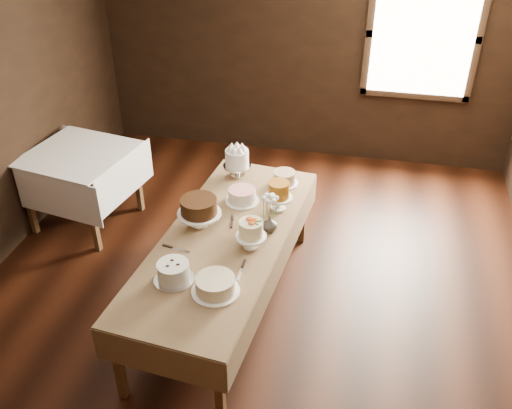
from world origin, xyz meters
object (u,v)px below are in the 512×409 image
object	(u,v)px
cake_meringue	(237,164)
cake_caramel	(279,197)
display_table	(225,242)
cake_server_d	(264,226)
cake_swirl	(173,272)
cake_flowers	(251,236)
cake_chocolate	(199,213)
cake_server_c	(233,217)
cake_cream	(215,285)
cake_lattice	(242,196)
cake_server_b	(240,274)
cake_speckled	(284,178)
cake_server_e	(181,250)
flower_vase	(270,224)
side_table	(79,161)

from	to	relation	value
cake_meringue	cake_caramel	bearing A→B (deg)	-44.81
display_table	cake_server_d	distance (m)	0.36
cake_swirl	cake_meringue	bearing A→B (deg)	86.80
cake_flowers	cake_swirl	size ratio (longest dim) A/B	0.88
cake_chocolate	cake_server_c	world-z (taller)	cake_chocolate
display_table	cake_server_c	world-z (taller)	cake_server_c
cake_server_c	cake_server_d	bearing A→B (deg)	-114.92
cake_cream	display_table	bearing A→B (deg)	99.49
cake_meringue	cake_cream	bearing A→B (deg)	-81.52
display_table	cake_lattice	bearing A→B (deg)	88.30
cake_chocolate	cake_server_d	world-z (taller)	cake_chocolate
cake_chocolate	cake_server_b	world-z (taller)	cake_chocolate
cake_meringue	cake_server_d	world-z (taller)	cake_meringue
cake_speckled	cake_swirl	size ratio (longest dim) A/B	0.86
display_table	cake_server_d	bearing A→B (deg)	37.07
cake_meringue	cake_swirl	size ratio (longest dim) A/B	1.02
cake_meringue	cake_server_d	bearing A→B (deg)	-61.43
cake_meringue	cake_speckled	world-z (taller)	cake_meringue
cake_caramel	cake_speckled	bearing A→B (deg)	92.97
cake_server_e	cake_server_b	bearing A→B (deg)	-8.13
cake_server_b	flower_vase	size ratio (longest dim) A/B	1.79
cake_meringue	cake_flowers	bearing A→B (deg)	-70.62
side_table	cake_lattice	size ratio (longest dim) A/B	3.28
cake_swirl	cake_server_b	bearing A→B (deg)	20.08
cake_lattice	cake_server_d	world-z (taller)	cake_lattice
cake_speckled	cake_server_d	xyz separation A→B (m)	(-0.05, -0.71, -0.05)
display_table	side_table	xyz separation A→B (m)	(-1.77, 0.96, 0.02)
cake_flowers	cake_server_c	bearing A→B (deg)	123.46
cake_caramel	display_table	bearing A→B (deg)	-125.49
cake_lattice	cake_flowers	xyz separation A→B (m)	(0.22, -0.63, 0.06)
cake_caramel	flower_vase	distance (m)	0.34
cake_cream	cake_server_b	distance (m)	0.26
cake_lattice	cake_chocolate	bearing A→B (deg)	-121.36
side_table	cake_meringue	distance (m)	1.65
cake_caramel	cake_flowers	bearing A→B (deg)	-101.08
cake_chocolate	cake_cream	xyz separation A→B (m)	(0.35, -0.76, -0.06)
flower_vase	cake_server_d	bearing A→B (deg)	136.92
cake_speckled	cake_server_b	distance (m)	1.35
cake_speckled	cake_chocolate	xyz separation A→B (m)	(-0.57, -0.81, 0.06)
cake_server_b	cake_server_c	world-z (taller)	same
side_table	cake_flowers	bearing A→B (deg)	-27.44
cake_server_c	cake_caramel	bearing A→B (deg)	-70.46
cake_speckled	cake_chocolate	bearing A→B (deg)	-125.31
cake_caramel	cake_server_c	bearing A→B (deg)	-149.83
cake_meringue	cake_lattice	xyz separation A→B (m)	(0.15, -0.43, -0.07)
cake_cream	cake_server_d	world-z (taller)	cake_cream
cake_lattice	cake_server_e	xyz separation A→B (m)	(-0.30, -0.79, -0.05)
display_table	cake_swirl	xyz separation A→B (m)	(-0.22, -0.59, 0.13)
display_table	cake_server_e	xyz separation A→B (m)	(-0.29, -0.25, 0.06)
cake_lattice	cake_server_b	bearing A→B (deg)	-77.42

